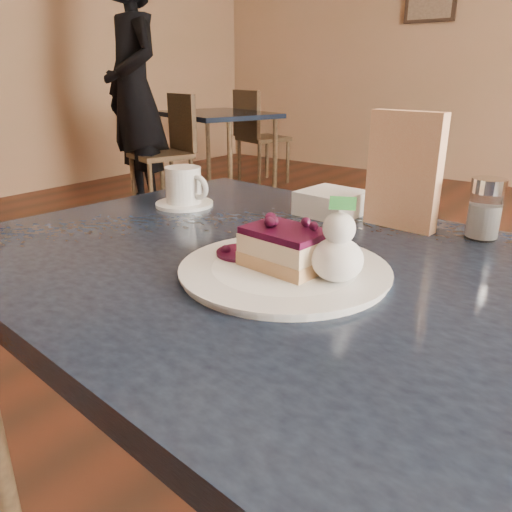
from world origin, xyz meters
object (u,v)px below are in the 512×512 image
Objects in this scene: coffee_set at (184,189)px; bg_table_far_left at (219,187)px; dessert_plate at (284,271)px; patron at (134,92)px; main_table at (303,311)px; cheesecake_slice at (285,248)px.

coffee_set reaches higher than bg_table_far_left.
dessert_plate is 3.38m from patron.
main_table is 0.46m from coffee_set.
cheesecake_slice is 0.91× the size of coffee_set.
dessert_plate is 2.41× the size of cheesecake_slice.
patron reaches higher than cheesecake_slice.
cheesecake_slice is at bearing 180.00° from dessert_plate.
cheesecake_slice is 0.07× the size of patron.
main_table is at bearing -17.45° from patron.
patron is (-2.74, 1.98, 0.11)m from cheesecake_slice.
coffee_set is at bearing -32.28° from bg_table_far_left.
cheesecake_slice is 3.86m from bg_table_far_left.
main_table is at bearing -28.95° from bg_table_far_left.
patron is (-2.32, 1.77, 0.11)m from coffee_set.
patron is at bearing -82.57° from bg_table_far_left.
coffee_set is (-0.41, 0.20, -0.00)m from cheesecake_slice.
cheesecake_slice is 0.07× the size of bg_table_far_left.
patron is (-0.13, -0.77, 0.83)m from bg_table_far_left.
patron is at bearing 144.15° from dessert_plate.
cheesecake_slice is at bearing -90.00° from main_table.
main_table is 0.73× the size of bg_table_far_left.
main_table reaches higher than bg_table_far_left.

